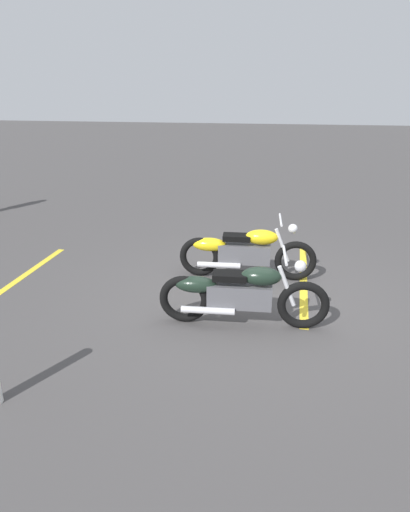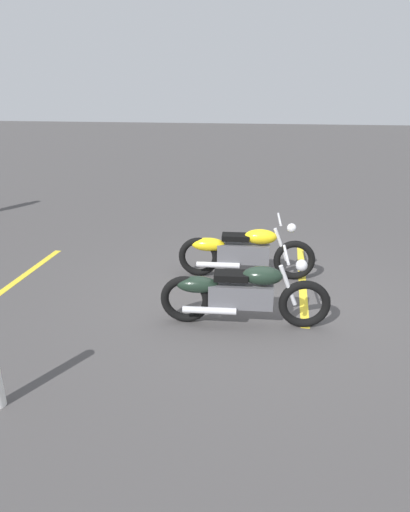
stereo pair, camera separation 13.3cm
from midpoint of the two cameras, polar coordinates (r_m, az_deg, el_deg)
ground_plane at (r=6.61m, az=6.19°, el=-5.56°), size 60.00×60.00×0.00m
motorcycle_bright_foreground at (r=7.12m, az=4.42°, el=0.63°), size 2.23×0.62×1.04m
motorcycle_dark_foreground at (r=5.72m, az=3.95°, el=-4.84°), size 2.23×0.62×1.04m
parking_stripe_near at (r=7.38m, az=12.07°, el=-2.88°), size 0.28×3.20×0.01m
parking_stripe_mid at (r=7.65m, az=-24.63°, el=-3.59°), size 0.28×3.20×0.01m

